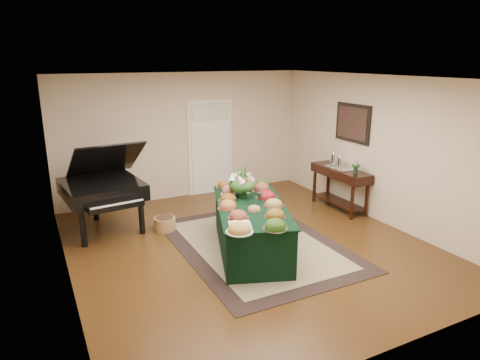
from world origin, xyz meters
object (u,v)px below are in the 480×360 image
floral_centerpiece (242,182)px  grand_piano (103,188)px  mahogany_sideboard (340,178)px  buffet_table (251,228)px

floral_centerpiece → grand_piano: bearing=142.8°
grand_piano → mahogany_sideboard: grand_piano is taller
buffet_table → mahogany_sideboard: size_ratio=1.71×
buffet_table → floral_centerpiece: 0.78m
floral_centerpiece → grand_piano: (-1.98, 1.50, -0.25)m
grand_piano → mahogany_sideboard: (4.47, -0.99, -0.12)m
buffet_table → grand_piano: grand_piano is taller
mahogany_sideboard → floral_centerpiece: bearing=-168.4°
floral_centerpiece → mahogany_sideboard: 2.57m
floral_centerpiece → mahogany_sideboard: bearing=11.6°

